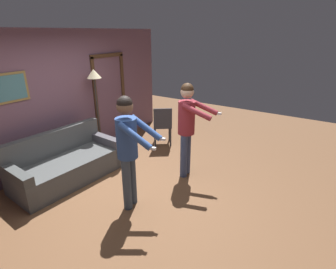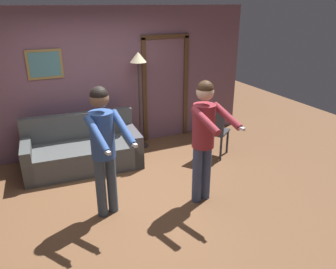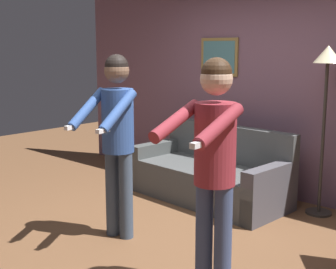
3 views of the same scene
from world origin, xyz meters
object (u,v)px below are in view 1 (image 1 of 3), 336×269
at_px(couch, 67,165).
at_px(torchiere_lamp, 95,86).
at_px(person_standing_left, 128,143).
at_px(person_standing_right, 187,122).
at_px(dining_chair_distant, 163,124).

bearing_deg(couch, torchiere_lamp, 18.13).
height_order(person_standing_left, person_standing_right, person_standing_left).
bearing_deg(person_standing_left, couch, 91.06).
xyz_separation_m(torchiere_lamp, person_standing_left, (-1.17, -1.90, -0.42)).
bearing_deg(person_standing_left, torchiere_lamp, 58.47).
distance_m(torchiere_lamp, person_standing_left, 2.27).
distance_m(couch, person_standing_left, 1.70).
xyz_separation_m(couch, person_standing_left, (0.03, -1.51, 0.78)).
height_order(person_standing_right, dining_chair_distant, person_standing_right).
bearing_deg(torchiere_lamp, person_standing_right, -86.54).
bearing_deg(person_standing_left, dining_chair_distant, 22.51).
bearing_deg(dining_chair_distant, person_standing_right, -128.24).
height_order(torchiere_lamp, dining_chair_distant, torchiere_lamp).
distance_m(couch, person_standing_right, 2.33).
xyz_separation_m(person_standing_right, dining_chair_distant, (0.91, 1.15, -0.53)).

